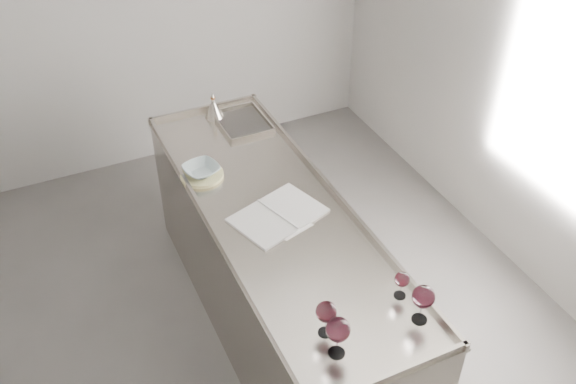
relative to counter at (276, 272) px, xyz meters
name	(u,v)px	position (x,y,z in m)	size (l,w,h in m)	color
room_shell	(199,201)	(-0.50, -0.30, 0.93)	(4.54, 5.04, 2.84)	#565350
counter	(276,272)	(0.00, 0.00, 0.00)	(0.77, 2.42, 0.97)	#9E968D
wine_glass_left	(338,330)	(-0.15, -0.98, 0.62)	(0.11, 0.11, 0.21)	white
wine_glass_middle	(326,313)	(-0.15, -0.86, 0.60)	(0.09, 0.09, 0.18)	white
wine_glass_right	(423,298)	(0.27, -0.98, 0.61)	(0.10, 0.10, 0.20)	white
wine_glass_small	(402,280)	(0.27, -0.82, 0.57)	(0.07, 0.07, 0.15)	white
notebook	(278,215)	(0.00, -0.04, 0.47)	(0.55, 0.46, 0.02)	silver
loose_paper_top	(279,216)	(0.00, -0.05, 0.47)	(0.18, 0.26, 0.00)	white
loose_paper_under	(283,220)	(0.00, -0.09, 0.47)	(0.20, 0.28, 0.00)	silver
trivet	(202,175)	(-0.26, 0.48, 0.48)	(0.25, 0.25, 0.02)	#C6C180
ceramic_bowl	(201,170)	(-0.26, 0.48, 0.51)	(0.20, 0.20, 0.05)	#99AEB2
wine_funnel	(214,109)	(0.04, 1.08, 0.52)	(0.13, 0.13, 0.18)	#AEA69B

